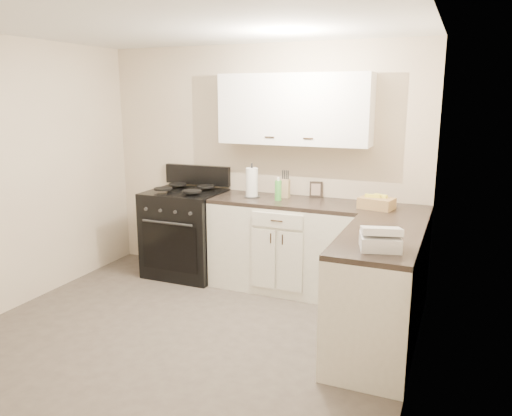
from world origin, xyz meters
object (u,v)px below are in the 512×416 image
at_px(paper_towel, 252,183).
at_px(wicker_basket, 377,203).
at_px(knife_block, 285,188).
at_px(countertop_grill, 380,242).
at_px(stove, 186,234).

bearing_deg(paper_towel, wicker_basket, -2.31).
bearing_deg(knife_block, countertop_grill, -53.78).
bearing_deg(countertop_grill, stove, 135.90).
xyz_separation_m(paper_towel, countertop_grill, (1.53, -1.31, -0.10)).
bearing_deg(stove, wicker_basket, -0.40).
bearing_deg(knife_block, stove, -176.35).
distance_m(stove, countertop_grill, 2.69).
bearing_deg(wicker_basket, knife_block, 170.50).
distance_m(wicker_basket, countertop_grill, 1.28).
height_order(paper_towel, countertop_grill, paper_towel).
xyz_separation_m(knife_block, paper_towel, (-0.33, -0.11, 0.06)).
distance_m(knife_block, wicker_basket, 0.98).
bearing_deg(stove, paper_towel, 2.75).
distance_m(paper_towel, countertop_grill, 2.02).
bearing_deg(knife_block, paper_towel, -165.56).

